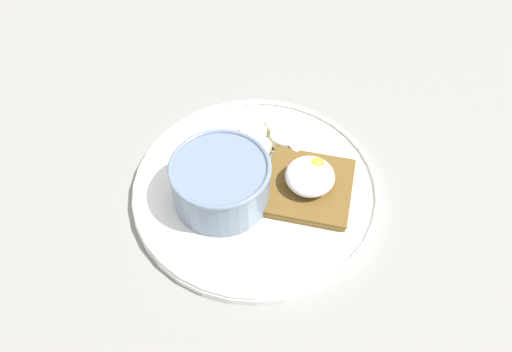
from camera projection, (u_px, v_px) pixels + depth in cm
name	position (u px, v px, depth cm)	size (l,w,h in cm)	color
ground_plane	(256.00, 196.00, 62.15)	(120.00, 120.00, 2.00)	gray
plate	(256.00, 187.00, 60.75)	(29.98, 29.98, 1.60)	white
oatmeal_bowl	(221.00, 182.00, 57.28)	(11.63, 11.63, 5.91)	slate
toast_slice	(308.00, 187.00, 59.66)	(13.57, 13.57, 1.21)	brown
poached_egg	(310.00, 176.00, 58.07)	(5.81, 5.77, 3.32)	white
banana_slice_front	(283.00, 139.00, 64.43)	(4.64, 4.55, 1.82)	#F0EBB8
banana_slice_left	(253.00, 133.00, 65.25)	(4.94, 4.96, 1.48)	#F6EFC1
banana_slice_back	(261.00, 147.00, 63.82)	(3.36, 3.31, 1.21)	#F6ECC1
banana_slice_right	(278.00, 126.00, 66.15)	(3.97, 3.96, 1.17)	#EBECB2
banana_slice_inner	(301.00, 145.00, 63.86)	(4.75, 4.73, 1.43)	beige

